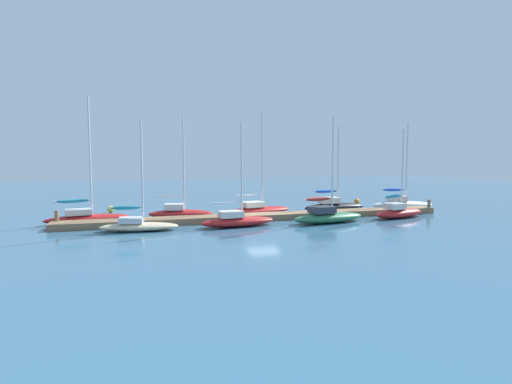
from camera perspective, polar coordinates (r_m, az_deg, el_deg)
The scene contains 15 objects.
ground_plane at distance 32.85m, azimuth 1.04°, elevation -3.77°, with size 120.00×120.00×0.00m, color #386684.
dock_pier at distance 32.82m, azimuth 1.04°, elevation -3.36°, with size 30.40×1.79×0.47m, color #846647.
dock_piling_near_end at distance 32.21m, azimuth -25.34°, elevation -3.34°, with size 0.28×0.28×1.21m, color #846647.
dock_piling_far_end at distance 39.36m, azimuth 22.33°, elevation -1.80°, with size 0.28×0.28×1.21m, color #846647.
sailboat_0 at distance 33.53m, azimuth -21.98°, elevation -3.04°, with size 6.18×2.52×9.22m.
sailboat_1 at distance 29.06m, azimuth -15.70°, elevation -4.21°, with size 5.30×2.28×7.24m.
sailboat_2 at distance 34.06m, azimuth -10.20°, elevation -2.69°, with size 5.36×2.71×8.11m.
sailboat_3 at distance 29.69m, azimuth -2.56°, elevation -3.78°, with size 5.55×2.12×7.32m.
sailboat_4 at distance 35.65m, azimuth 0.31°, elevation -2.30°, with size 6.18×3.02×8.59m.
sailboat_5 at distance 31.75m, azimuth 9.65°, elevation -3.15°, with size 6.07×2.56×7.83m.
sailboat_6 at distance 38.11m, azimuth 10.47°, elevation -1.79°, with size 5.95×1.83×7.58m.
sailboat_7 at distance 35.62m, azimuth 18.70°, elevation -2.47°, with size 5.25×2.65×7.07m.
sailboat_8 at distance 41.32m, azimuth 19.10°, elevation -1.45°, with size 5.93×2.76×7.93m.
mooring_buoy_yellow at distance 39.16m, azimuth -19.04°, elevation -2.20°, with size 0.57×0.57×0.57m, color yellow.
mooring_buoy_orange at distance 44.55m, azimuth 13.46°, elevation -1.22°, with size 0.57×0.57×0.57m, color orange.
Camera 1 is at (-10.19, -30.83, 5.01)m, focal length 29.58 mm.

